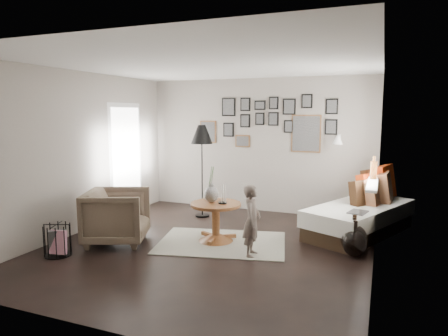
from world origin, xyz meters
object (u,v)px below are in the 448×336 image
at_px(floor_lamp, 202,138).
at_px(pedestal_table, 216,224).
at_px(daybed, 360,212).
at_px(magazine_basket, 57,240).
at_px(demijohn_large, 354,239).
at_px(demijohn_small, 354,243).
at_px(armchair, 117,216).
at_px(child, 252,221).
at_px(vase, 211,191).

bearing_deg(floor_lamp, pedestal_table, -57.45).
height_order(daybed, floor_lamp, floor_lamp).
distance_m(magazine_basket, demijohn_large, 4.07).
relative_size(magazine_basket, demijohn_small, 0.90).
bearing_deg(demijohn_large, magazine_basket, -157.31).
relative_size(magazine_basket, demijohn_large, 0.82).
distance_m(armchair, demijohn_large, 3.43).
xyz_separation_m(magazine_basket, child, (2.47, 0.96, 0.28)).
height_order(floor_lamp, child, floor_lamp).
relative_size(daybed, demijohn_small, 4.64).
bearing_deg(floor_lamp, armchair, -106.27).
bearing_deg(armchair, demijohn_large, -98.92).
relative_size(daybed, demijohn_large, 4.22).
height_order(armchair, magazine_basket, armchair).
relative_size(daybed, armchair, 2.59).
height_order(vase, armchair, vase).
height_order(vase, demijohn_large, vase).
bearing_deg(magazine_basket, demijohn_large, 22.69).
bearing_deg(child, demijohn_large, -70.98).
xyz_separation_m(vase, child, (0.77, -0.41, -0.27)).
height_order(armchair, floor_lamp, floor_lamp).
xyz_separation_m(demijohn_large, child, (-1.28, -0.61, 0.28)).
distance_m(daybed, magazine_basket, 4.62).
height_order(vase, magazine_basket, vase).
height_order(pedestal_table, armchair, armchair).
bearing_deg(daybed, pedestal_table, -122.21).
xyz_separation_m(armchair, child, (2.05, 0.20, 0.09)).
bearing_deg(demijohn_small, armchair, -168.42).
distance_m(vase, armchair, 1.46).
bearing_deg(armchair, pedestal_table, -89.21).
bearing_deg(pedestal_table, daybed, 33.12).
relative_size(floor_lamp, demijohn_large, 3.16).
relative_size(armchair, magazine_basket, 1.99).
bearing_deg(armchair, floor_lamp, -38.80).
relative_size(floor_lamp, child, 1.75).
height_order(floor_lamp, magazine_basket, floor_lamp).
bearing_deg(vase, demijohn_large, 5.61).
xyz_separation_m(pedestal_table, demijohn_large, (1.98, 0.22, -0.07)).
bearing_deg(demijohn_small, pedestal_table, -177.08).
distance_m(floor_lamp, child, 2.45).
distance_m(pedestal_table, demijohn_large, 1.99).
distance_m(pedestal_table, magazine_basket, 2.23).
distance_m(vase, child, 0.91).
bearing_deg(armchair, child, -107.00).
distance_m(floor_lamp, demijohn_large, 3.24).
height_order(daybed, magazine_basket, daybed).
relative_size(vase, demijohn_large, 1.00).
bearing_deg(demijohn_small, vase, -177.74).
distance_m(armchair, demijohn_small, 3.43).
xyz_separation_m(pedestal_table, floor_lamp, (-0.81, 1.28, 1.20)).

